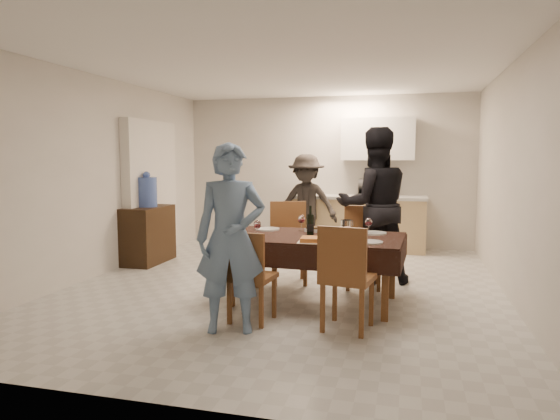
{
  "coord_description": "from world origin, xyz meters",
  "views": [
    {
      "loc": [
        1.41,
        -5.7,
        1.54
      ],
      "look_at": [
        0.02,
        -0.3,
        0.96
      ],
      "focal_mm": 32.0,
      "sensor_mm": 36.0,
      "label": 1
    }
  ],
  "objects_px": {
    "dining_table": "(314,239)",
    "savoury_tart": "(317,240)",
    "wine_bottle": "(310,220)",
    "console": "(148,235)",
    "person_kitchen": "(306,204)",
    "microwave": "(375,188)",
    "person_far": "(374,206)",
    "water_jug": "(147,192)",
    "water_pitcher": "(347,229)",
    "person_near": "(231,238)"
  },
  "relations": [
    {
      "from": "person_far",
      "to": "microwave",
      "type": "bearing_deg",
      "value": -106.0
    },
    {
      "from": "water_pitcher",
      "to": "person_kitchen",
      "type": "xyz_separation_m",
      "value": [
        -1.01,
        2.84,
        -0.01
      ]
    },
    {
      "from": "wine_bottle",
      "to": "person_kitchen",
      "type": "distance_m",
      "value": 2.81
    },
    {
      "from": "dining_table",
      "to": "microwave",
      "type": "xyz_separation_m",
      "value": [
        0.41,
        3.24,
        0.36
      ]
    },
    {
      "from": "wine_bottle",
      "to": "water_pitcher",
      "type": "distance_m",
      "value": 0.42
    },
    {
      "from": "water_pitcher",
      "to": "microwave",
      "type": "relative_size",
      "value": 0.37
    },
    {
      "from": "water_jug",
      "to": "water_pitcher",
      "type": "distance_m",
      "value": 3.42
    },
    {
      "from": "dining_table",
      "to": "water_jug",
      "type": "distance_m",
      "value": 3.09
    },
    {
      "from": "water_jug",
      "to": "water_pitcher",
      "type": "xyz_separation_m",
      "value": [
        3.09,
        -1.45,
        -0.23
      ]
    },
    {
      "from": "savoury_tart",
      "to": "microwave",
      "type": "height_order",
      "value": "microwave"
    },
    {
      "from": "person_kitchen",
      "to": "person_far",
      "type": "bearing_deg",
      "value": -55.32
    },
    {
      "from": "console",
      "to": "person_far",
      "type": "bearing_deg",
      "value": -6.03
    },
    {
      "from": "console",
      "to": "water_pitcher",
      "type": "bearing_deg",
      "value": -25.12
    },
    {
      "from": "console",
      "to": "savoury_tart",
      "type": "xyz_separation_m",
      "value": [
        2.84,
        -1.78,
        0.33
      ]
    },
    {
      "from": "water_jug",
      "to": "wine_bottle",
      "type": "bearing_deg",
      "value": -26.63
    },
    {
      "from": "water_jug",
      "to": "person_near",
      "type": "height_order",
      "value": "person_near"
    },
    {
      "from": "person_far",
      "to": "console",
      "type": "bearing_deg",
      "value": -25.65
    },
    {
      "from": "water_jug",
      "to": "dining_table",
      "type": "bearing_deg",
      "value": -27.04
    },
    {
      "from": "water_jug",
      "to": "person_kitchen",
      "type": "xyz_separation_m",
      "value": [
        2.08,
        1.4,
        -0.25
      ]
    },
    {
      "from": "savoury_tart",
      "to": "person_kitchen",
      "type": "relative_size",
      "value": 0.23
    },
    {
      "from": "dining_table",
      "to": "water_pitcher",
      "type": "relative_size",
      "value": 10.23
    },
    {
      "from": "wine_bottle",
      "to": "person_far",
      "type": "relative_size",
      "value": 0.16
    },
    {
      "from": "dining_table",
      "to": "person_kitchen",
      "type": "height_order",
      "value": "person_kitchen"
    },
    {
      "from": "microwave",
      "to": "person_kitchen",
      "type": "relative_size",
      "value": 0.31
    },
    {
      "from": "water_jug",
      "to": "wine_bottle",
      "type": "height_order",
      "value": "water_jug"
    },
    {
      "from": "wine_bottle",
      "to": "savoury_tart",
      "type": "bearing_deg",
      "value": -70.77
    },
    {
      "from": "water_jug",
      "to": "console",
      "type": "bearing_deg",
      "value": 0.0
    },
    {
      "from": "savoury_tart",
      "to": "microwave",
      "type": "bearing_deg",
      "value": 85.1
    },
    {
      "from": "dining_table",
      "to": "savoury_tart",
      "type": "distance_m",
      "value": 0.4
    },
    {
      "from": "console",
      "to": "person_kitchen",
      "type": "height_order",
      "value": "person_kitchen"
    },
    {
      "from": "water_pitcher",
      "to": "person_near",
      "type": "bearing_deg",
      "value": -131.99
    },
    {
      "from": "savoury_tart",
      "to": "person_near",
      "type": "bearing_deg",
      "value": -134.13
    },
    {
      "from": "water_jug",
      "to": "person_far",
      "type": "height_order",
      "value": "person_far"
    },
    {
      "from": "water_pitcher",
      "to": "person_near",
      "type": "relative_size",
      "value": 0.11
    },
    {
      "from": "person_near",
      "to": "person_far",
      "type": "bearing_deg",
      "value": 44.98
    },
    {
      "from": "console",
      "to": "person_far",
      "type": "height_order",
      "value": "person_far"
    },
    {
      "from": "microwave",
      "to": "person_far",
      "type": "distance_m",
      "value": 2.2
    },
    {
      "from": "microwave",
      "to": "person_kitchen",
      "type": "distance_m",
      "value": 1.19
    },
    {
      "from": "console",
      "to": "person_near",
      "type": "relative_size",
      "value": 0.53
    },
    {
      "from": "wine_bottle",
      "to": "water_pitcher",
      "type": "height_order",
      "value": "wine_bottle"
    },
    {
      "from": "water_pitcher",
      "to": "person_far",
      "type": "bearing_deg",
      "value": 79.7
    },
    {
      "from": "wine_bottle",
      "to": "dining_table",
      "type": "bearing_deg",
      "value": -45.0
    },
    {
      "from": "dining_table",
      "to": "water_pitcher",
      "type": "bearing_deg",
      "value": -5.4
    },
    {
      "from": "wine_bottle",
      "to": "water_jug",
      "type": "bearing_deg",
      "value": 153.37
    },
    {
      "from": "person_kitchen",
      "to": "microwave",
      "type": "bearing_deg",
      "value": 22.86
    },
    {
      "from": "dining_table",
      "to": "wine_bottle",
      "type": "bearing_deg",
      "value": 137.73
    },
    {
      "from": "wine_bottle",
      "to": "console",
      "type": "bearing_deg",
      "value": 153.37
    },
    {
      "from": "console",
      "to": "person_kitchen",
      "type": "xyz_separation_m",
      "value": [
        2.08,
        1.4,
        0.38
      ]
    },
    {
      "from": "dining_table",
      "to": "savoury_tart",
      "type": "bearing_deg",
      "value": -72.53
    },
    {
      "from": "person_near",
      "to": "person_kitchen",
      "type": "height_order",
      "value": "person_near"
    }
  ]
}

